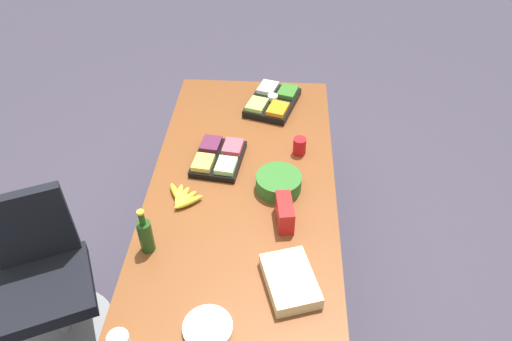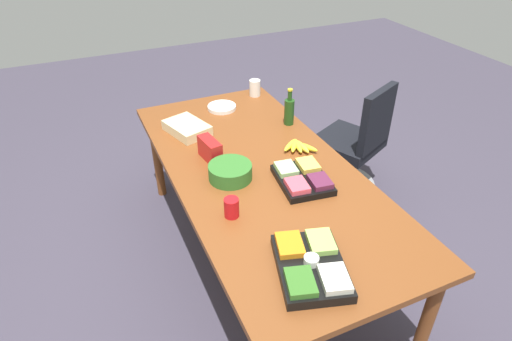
# 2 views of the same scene
# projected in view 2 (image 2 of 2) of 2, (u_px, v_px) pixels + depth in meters

# --- Properties ---
(ground_plane) EXTENTS (10.00, 10.00, 0.00)m
(ground_plane) POSITION_uv_depth(u_px,v_px,m) (261.00, 260.00, 3.12)
(ground_plane) COLOR #3F3949
(conference_table) EXTENTS (2.34, 1.08, 0.78)m
(conference_table) POSITION_uv_depth(u_px,v_px,m) (262.00, 179.00, 2.72)
(conference_table) COLOR brown
(conference_table) RESTS_ON ground
(office_chair) EXTENTS (0.64, 0.64, 0.98)m
(office_chair) POSITION_uv_depth(u_px,v_px,m) (353.00, 151.00, 3.62)
(office_chair) COLOR gray
(office_chair) RESTS_ON ground
(veggie_tray) EXTENTS (0.49, 0.41, 0.09)m
(veggie_tray) POSITION_uv_depth(u_px,v_px,m) (311.00, 265.00, 1.96)
(veggie_tray) COLOR black
(veggie_tray) RESTS_ON conference_table
(wine_bottle) EXTENTS (0.08, 0.08, 0.27)m
(wine_bottle) POSITION_uv_depth(u_px,v_px,m) (289.00, 111.00, 3.13)
(wine_bottle) COLOR #1E4617
(wine_bottle) RESTS_ON conference_table
(chip_bag_red) EXTENTS (0.21, 0.11, 0.14)m
(chip_bag_red) POSITION_uv_depth(u_px,v_px,m) (210.00, 150.00, 2.74)
(chip_bag_red) COLOR red
(chip_bag_red) RESTS_ON conference_table
(sheet_cake) EXTENTS (0.37, 0.31, 0.07)m
(sheet_cake) POSITION_uv_depth(u_px,v_px,m) (187.00, 128.00, 3.06)
(sheet_cake) COLOR beige
(sheet_cake) RESTS_ON conference_table
(mayo_jar) EXTENTS (0.11, 0.11, 0.13)m
(mayo_jar) POSITION_uv_depth(u_px,v_px,m) (255.00, 88.00, 3.57)
(mayo_jar) COLOR white
(mayo_jar) RESTS_ON conference_table
(salad_bowl) EXTENTS (0.30, 0.30, 0.09)m
(salad_bowl) POSITION_uv_depth(u_px,v_px,m) (230.00, 172.00, 2.58)
(salad_bowl) COLOR #306D28
(salad_bowl) RESTS_ON conference_table
(fruit_platter) EXTENTS (0.39, 0.32, 0.07)m
(fruit_platter) POSITION_uv_depth(u_px,v_px,m) (302.00, 178.00, 2.55)
(fruit_platter) COLOR black
(fruit_platter) RESTS_ON conference_table
(banana_bunch) EXTENTS (0.21, 0.22, 0.04)m
(banana_bunch) POSITION_uv_depth(u_px,v_px,m) (298.00, 146.00, 2.87)
(banana_bunch) COLOR yellow
(banana_bunch) RESTS_ON conference_table
(red_solo_cup) EXTENTS (0.08, 0.08, 0.11)m
(red_solo_cup) POSITION_uv_depth(u_px,v_px,m) (232.00, 208.00, 2.28)
(red_solo_cup) COLOR red
(red_solo_cup) RESTS_ON conference_table
(paper_plate_stack) EXTENTS (0.23, 0.23, 0.03)m
(paper_plate_stack) POSITION_uv_depth(u_px,v_px,m) (222.00, 107.00, 3.38)
(paper_plate_stack) COLOR white
(paper_plate_stack) RESTS_ON conference_table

